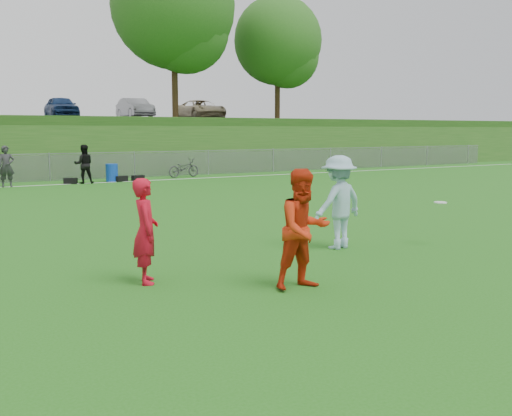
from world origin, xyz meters
TOP-DOWN VIEW (x-y plane):
  - ground at (0.00, 0.00)m, footprint 120.00×120.00m
  - sideline_far at (0.00, 18.00)m, footprint 60.00×0.10m
  - fence at (0.00, 20.00)m, footprint 58.00×0.06m
  - berm at (0.00, 31.00)m, footprint 120.00×18.00m
  - parking_lot at (0.00, 33.00)m, footprint 120.00×12.00m
  - tree_green_near at (8.16, 24.42)m, footprint 7.14×7.14m
  - tree_green_far at (16.16, 25.92)m, footprint 5.88×5.88m
  - gear_bags at (1.01, 18.10)m, footprint 6.86×0.50m
  - player_red_left at (-1.99, 0.90)m, footprint 0.51×0.66m
  - player_red_center at (-0.09, -0.54)m, footprint 0.86×0.68m
  - player_blue at (2.14, 1.50)m, footprint 1.28×0.87m
  - frisbee at (4.09, 0.70)m, footprint 0.25×0.25m
  - recycling_bin at (2.39, 18.30)m, footprint 0.70×0.70m
  - bicycle at (6.16, 18.97)m, footprint 1.81×0.94m

SIDE VIEW (x-z plane):
  - ground at x=0.00m, z-range 0.00..0.00m
  - sideline_far at x=0.00m, z-range 0.00..0.01m
  - gear_bags at x=1.01m, z-range 0.00..0.26m
  - recycling_bin at x=2.39m, z-range 0.00..0.81m
  - bicycle at x=6.16m, z-range 0.00..0.91m
  - fence at x=0.00m, z-range 0.00..1.30m
  - player_red_left at x=-1.99m, z-range 0.00..1.61m
  - frisbee at x=4.09m, z-range 0.86..0.89m
  - player_red_center at x=-0.09m, z-range 0.00..1.76m
  - player_blue at x=2.14m, z-range 0.00..1.83m
  - berm at x=0.00m, z-range 0.00..3.00m
  - parking_lot at x=0.00m, z-range 3.00..3.10m
  - tree_green_far at x=16.16m, z-range 3.87..12.06m
  - tree_green_near at x=8.16m, z-range 4.06..14.00m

